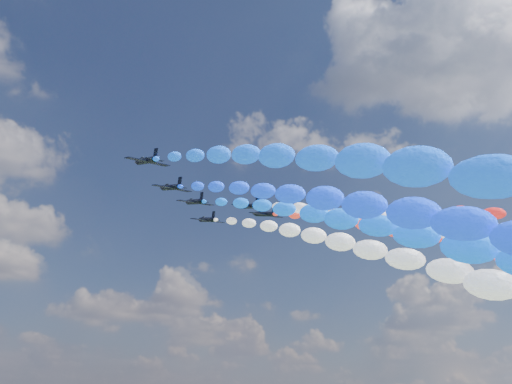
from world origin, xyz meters
TOP-DOWN VIEW (x-y plane):
  - jet_0 at (-35.79, -8.21)m, footprint 10.13×13.62m
  - trail_0 at (-35.79, -73.48)m, footprint 6.11×125.94m
  - jet_1 at (-23.18, 6.34)m, footprint 10.17×13.64m
  - trail_1 at (-23.18, -58.93)m, footprint 6.11×125.94m
  - jet_2 at (-12.61, 14.48)m, footprint 10.46×13.85m
  - trail_2 at (-12.61, -50.79)m, footprint 6.11×125.94m
  - jet_3 at (1.61, 10.49)m, footprint 9.80×13.38m
  - trail_3 at (1.61, -54.78)m, footprint 6.11×125.94m
  - jet_4 at (-1.33, 28.96)m, footprint 10.49×13.87m
  - trail_4 at (-1.33, -36.31)m, footprint 6.11×125.94m
  - jet_5 at (9.73, 14.89)m, footprint 10.06×13.57m
  - trail_5 at (9.73, -50.38)m, footprint 6.11×125.94m
  - jet_6 at (24.16, 5.75)m, footprint 10.55×13.91m
  - jet_7 at (35.86, -8.17)m, footprint 9.99×13.52m

SIDE VIEW (x-z plane):
  - trail_0 at x=-35.79m, z-range 53.13..102.06m
  - trail_1 at x=-23.18m, z-range 53.13..102.06m
  - trail_2 at x=-12.61m, z-range 53.13..102.06m
  - trail_3 at x=1.61m, z-range 53.13..102.06m
  - trail_4 at x=-1.33m, z-range 53.13..102.06m
  - trail_5 at x=9.73m, z-range 53.13..102.06m
  - jet_0 at x=-35.79m, z-range 97.38..103.15m
  - jet_1 at x=-23.18m, z-range 97.38..103.15m
  - jet_2 at x=-12.61m, z-range 97.38..103.15m
  - jet_3 at x=1.61m, z-range 97.38..103.15m
  - jet_4 at x=-1.33m, z-range 97.38..103.15m
  - jet_5 at x=9.73m, z-range 97.38..103.15m
  - jet_6 at x=24.16m, z-range 97.38..103.15m
  - jet_7 at x=35.86m, z-range 97.38..103.15m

